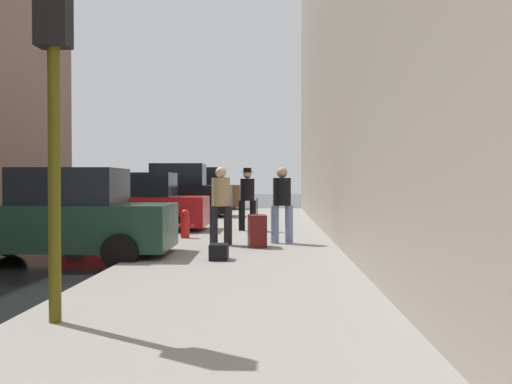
{
  "coord_description": "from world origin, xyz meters",
  "views": [
    {
      "loc": [
        6.67,
        -9.52,
        1.54
      ],
      "look_at": [
        6.15,
        5.61,
        1.26
      ],
      "focal_mm": 40.0,
      "sensor_mm": 36.0,
      "label": 1
    }
  ],
  "objects_px": {
    "parked_red_hatchback": "(135,206)",
    "parked_bronze_suv": "(196,192)",
    "parked_black_suv": "(175,194)",
    "rolling_suitcase": "(257,231)",
    "duffel_bag": "(219,252)",
    "pedestrian_in_tan_coat": "(221,201)",
    "traffic_light": "(54,57)",
    "pedestrian_in_jeans": "(282,201)",
    "pedestrian_with_fedora": "(247,196)",
    "fire_hydrant": "(185,224)",
    "parked_dark_green_sedan": "(63,218)",
    "parked_blue_sedan": "(209,193)"
  },
  "relations": [
    {
      "from": "parked_red_hatchback",
      "to": "parked_bronze_suv",
      "type": "xyz_separation_m",
      "value": [
        -0.0,
        12.59,
        0.18
      ]
    },
    {
      "from": "parked_black_suv",
      "to": "parked_red_hatchback",
      "type": "bearing_deg",
      "value": -90.0
    },
    {
      "from": "rolling_suitcase",
      "to": "duffel_bag",
      "type": "distance_m",
      "value": 2.11
    },
    {
      "from": "parked_black_suv",
      "to": "pedestrian_in_tan_coat",
      "type": "distance_m",
      "value": 10.57
    },
    {
      "from": "parked_bronze_suv",
      "to": "pedestrian_in_tan_coat",
      "type": "bearing_deg",
      "value": -80.19
    },
    {
      "from": "traffic_light",
      "to": "rolling_suitcase",
      "type": "relative_size",
      "value": 3.46
    },
    {
      "from": "traffic_light",
      "to": "duffel_bag",
      "type": "xyz_separation_m",
      "value": [
        1.17,
        4.51,
        -2.47
      ]
    },
    {
      "from": "parked_red_hatchback",
      "to": "pedestrian_in_jeans",
      "type": "relative_size",
      "value": 2.47
    },
    {
      "from": "pedestrian_with_fedora",
      "to": "fire_hydrant",
      "type": "bearing_deg",
      "value": -123.35
    },
    {
      "from": "parked_red_hatchback",
      "to": "parked_bronze_suv",
      "type": "bearing_deg",
      "value": 90.0
    },
    {
      "from": "pedestrian_in_jeans",
      "to": "rolling_suitcase",
      "type": "xyz_separation_m",
      "value": [
        -0.53,
        -0.75,
        -0.61
      ]
    },
    {
      "from": "parked_black_suv",
      "to": "pedestrian_in_jeans",
      "type": "height_order",
      "value": "parked_black_suv"
    },
    {
      "from": "parked_dark_green_sedan",
      "to": "rolling_suitcase",
      "type": "height_order",
      "value": "parked_dark_green_sedan"
    },
    {
      "from": "parked_dark_green_sedan",
      "to": "pedestrian_in_jeans",
      "type": "xyz_separation_m",
      "value": [
        4.17,
        2.16,
        0.26
      ]
    },
    {
      "from": "parked_red_hatchback",
      "to": "duffel_bag",
      "type": "relative_size",
      "value": 9.6
    },
    {
      "from": "parked_bronze_suv",
      "to": "parked_blue_sedan",
      "type": "distance_m",
      "value": 5.78
    },
    {
      "from": "pedestrian_in_jeans",
      "to": "pedestrian_in_tan_coat",
      "type": "bearing_deg",
      "value": -164.91
    },
    {
      "from": "pedestrian_in_jeans",
      "to": "traffic_light",
      "type": "bearing_deg",
      "value": -107.69
    },
    {
      "from": "parked_red_hatchback",
      "to": "rolling_suitcase",
      "type": "bearing_deg",
      "value": -48.7
    },
    {
      "from": "parked_black_suv",
      "to": "parked_blue_sedan",
      "type": "bearing_deg",
      "value": 90.0
    },
    {
      "from": "pedestrian_with_fedora",
      "to": "duffel_bag",
      "type": "xyz_separation_m",
      "value": [
        -0.21,
        -6.04,
        -0.85
      ]
    },
    {
      "from": "parked_blue_sedan",
      "to": "duffel_bag",
      "type": "xyz_separation_m",
      "value": [
        3.02,
        -24.52,
        -0.56
      ]
    },
    {
      "from": "parked_bronze_suv",
      "to": "fire_hydrant",
      "type": "relative_size",
      "value": 6.61
    },
    {
      "from": "pedestrian_in_tan_coat",
      "to": "pedestrian_with_fedora",
      "type": "distance_m",
      "value": 3.67
    },
    {
      "from": "traffic_light",
      "to": "pedestrian_in_jeans",
      "type": "distance_m",
      "value": 7.81
    },
    {
      "from": "parked_red_hatchback",
      "to": "rolling_suitcase",
      "type": "relative_size",
      "value": 4.06
    },
    {
      "from": "parked_bronze_suv",
      "to": "pedestrian_with_fedora",
      "type": "bearing_deg",
      "value": -75.72
    },
    {
      "from": "parked_dark_green_sedan",
      "to": "parked_blue_sedan",
      "type": "xyz_separation_m",
      "value": [
        -0.0,
        23.92,
        0.0
      ]
    },
    {
      "from": "parked_bronze_suv",
      "to": "rolling_suitcase",
      "type": "xyz_separation_m",
      "value": [
        3.64,
        -16.73,
        -0.54
      ]
    },
    {
      "from": "pedestrian_with_fedora",
      "to": "rolling_suitcase",
      "type": "height_order",
      "value": "pedestrian_with_fedora"
    },
    {
      "from": "parked_dark_green_sedan",
      "to": "pedestrian_with_fedora",
      "type": "bearing_deg",
      "value": 59.32
    },
    {
      "from": "parked_black_suv",
      "to": "rolling_suitcase",
      "type": "xyz_separation_m",
      "value": [
        3.64,
        -10.58,
        -0.54
      ]
    },
    {
      "from": "pedestrian_with_fedora",
      "to": "traffic_light",
      "type": "bearing_deg",
      "value": -97.43
    },
    {
      "from": "parked_bronze_suv",
      "to": "traffic_light",
      "type": "height_order",
      "value": "traffic_light"
    },
    {
      "from": "parked_black_suv",
      "to": "parked_bronze_suv",
      "type": "relative_size",
      "value": 1.0
    },
    {
      "from": "duffel_bag",
      "to": "pedestrian_in_jeans",
      "type": "bearing_deg",
      "value": 67.39
    },
    {
      "from": "parked_blue_sedan",
      "to": "duffel_bag",
      "type": "bearing_deg",
      "value": -82.97
    },
    {
      "from": "parked_red_hatchback",
      "to": "pedestrian_in_tan_coat",
      "type": "relative_size",
      "value": 2.47
    },
    {
      "from": "parked_black_suv",
      "to": "pedestrian_with_fedora",
      "type": "height_order",
      "value": "parked_black_suv"
    },
    {
      "from": "parked_dark_green_sedan",
      "to": "parked_bronze_suv",
      "type": "height_order",
      "value": "parked_bronze_suv"
    },
    {
      "from": "parked_black_suv",
      "to": "pedestrian_with_fedora",
      "type": "bearing_deg",
      "value": -63.7
    },
    {
      "from": "traffic_light",
      "to": "parked_blue_sedan",
      "type": "bearing_deg",
      "value": 93.65
    },
    {
      "from": "parked_red_hatchback",
      "to": "pedestrian_in_jeans",
      "type": "xyz_separation_m",
      "value": [
        4.17,
        -3.39,
        0.26
      ]
    },
    {
      "from": "parked_red_hatchback",
      "to": "pedestrian_with_fedora",
      "type": "height_order",
      "value": "pedestrian_with_fedora"
    },
    {
      "from": "pedestrian_with_fedora",
      "to": "parked_red_hatchback",
      "type": "bearing_deg",
      "value": 178.24
    },
    {
      "from": "fire_hydrant",
      "to": "pedestrian_with_fedora",
      "type": "distance_m",
      "value": 2.67
    },
    {
      "from": "pedestrian_in_tan_coat",
      "to": "pedestrian_with_fedora",
      "type": "xyz_separation_m",
      "value": [
        0.4,
        3.65,
        0.03
      ]
    },
    {
      "from": "duffel_bag",
      "to": "parked_dark_green_sedan",
      "type": "bearing_deg",
      "value": 168.82
    },
    {
      "from": "parked_bronze_suv",
      "to": "rolling_suitcase",
      "type": "relative_size",
      "value": 4.47
    },
    {
      "from": "duffel_bag",
      "to": "pedestrian_in_tan_coat",
      "type": "bearing_deg",
      "value": 94.69
    }
  ]
}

